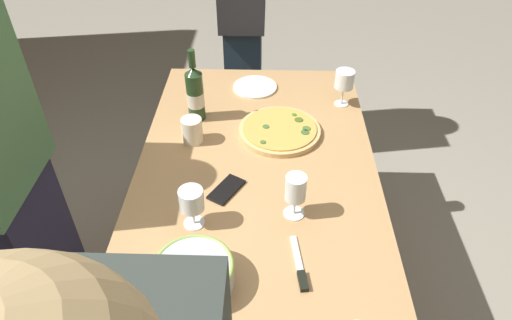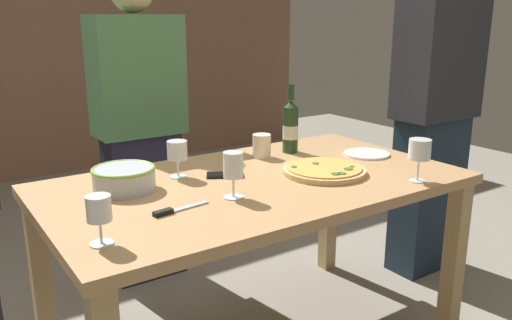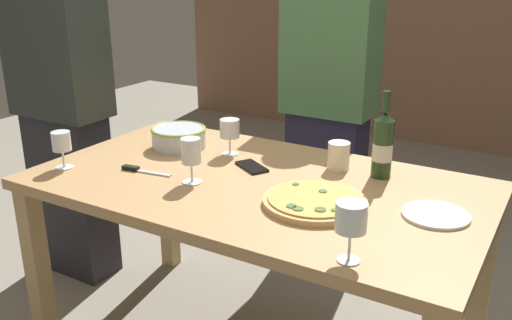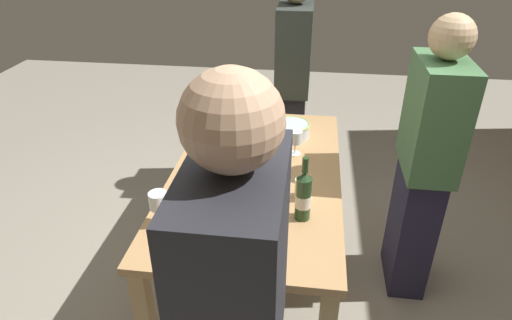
% 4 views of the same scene
% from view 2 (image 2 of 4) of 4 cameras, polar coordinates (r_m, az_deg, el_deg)
% --- Properties ---
extents(dining_table, '(1.60, 0.90, 0.75)m').
position_cam_2_polar(dining_table, '(2.05, -0.00, -4.59)').
color(dining_table, tan).
rests_on(dining_table, ground).
extents(brick_wall_back, '(5.13, 0.16, 2.94)m').
position_cam_2_polar(brick_wall_back, '(4.92, -22.24, 15.57)').
color(brick_wall_back, '#94684F').
rests_on(brick_wall_back, ground).
extents(pizza, '(0.34, 0.34, 0.03)m').
position_cam_2_polar(pizza, '(2.11, 7.43, -1.11)').
color(pizza, tan).
rests_on(pizza, dining_table).
extents(serving_bowl, '(0.23, 0.23, 0.09)m').
position_cam_2_polar(serving_bowl, '(1.94, -14.21, -1.86)').
color(serving_bowl, silver).
rests_on(serving_bowl, dining_table).
extents(wine_bottle, '(0.07, 0.07, 0.32)m').
position_cam_2_polar(wine_bottle, '(2.41, 3.78, 3.69)').
color(wine_bottle, '#233E1F').
rests_on(wine_bottle, dining_table).
extents(wine_glass_near_pizza, '(0.08, 0.08, 0.15)m').
position_cam_2_polar(wine_glass_near_pizza, '(2.05, -8.58, 0.83)').
color(wine_glass_near_pizza, white).
rests_on(wine_glass_near_pizza, dining_table).
extents(wine_glass_by_bottle, '(0.07, 0.07, 0.14)m').
position_cam_2_polar(wine_glass_by_bottle, '(1.49, -16.77, -5.28)').
color(wine_glass_by_bottle, white).
rests_on(wine_glass_by_bottle, dining_table).
extents(wine_glass_far_left, '(0.07, 0.07, 0.16)m').
position_cam_2_polar(wine_glass_far_left, '(1.79, -2.51, -0.71)').
color(wine_glass_far_left, white).
rests_on(wine_glass_far_left, dining_table).
extents(wine_glass_far_right, '(0.08, 0.08, 0.16)m').
position_cam_2_polar(wine_glass_far_right, '(2.06, 17.41, 0.91)').
color(wine_glass_far_right, white).
rests_on(wine_glass_far_right, dining_table).
extents(cup_amber, '(0.08, 0.08, 0.10)m').
position_cam_2_polar(cup_amber, '(2.33, 0.63, 1.55)').
color(cup_amber, white).
rests_on(cup_amber, dining_table).
extents(side_plate, '(0.21, 0.21, 0.01)m').
position_cam_2_polar(side_plate, '(2.43, 11.97, 0.67)').
color(side_plate, white).
rests_on(side_plate, dining_table).
extents(cell_phone, '(0.16, 0.13, 0.01)m').
position_cam_2_polar(cell_phone, '(2.06, -3.40, -1.64)').
color(cell_phone, black).
rests_on(cell_phone, dining_table).
extents(pizza_knife, '(0.21, 0.05, 0.02)m').
position_cam_2_polar(pizza_knife, '(1.71, -8.94, -5.43)').
color(pizza_knife, silver).
rests_on(pizza_knife, dining_table).
extents(person_host, '(0.45, 0.24, 1.72)m').
position_cam_2_polar(person_host, '(2.89, 18.92, 4.88)').
color(person_host, '#1D2D3E').
rests_on(person_host, ground).
extents(person_guest_left, '(0.44, 0.24, 1.59)m').
position_cam_2_polar(person_guest_left, '(2.73, -12.55, 3.14)').
color(person_guest_left, '#232139').
rests_on(person_guest_left, ground).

